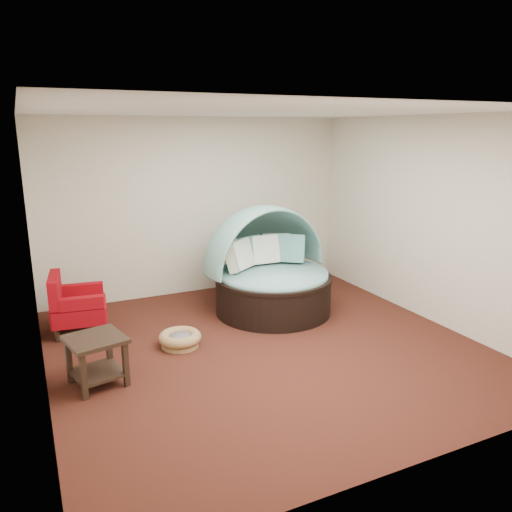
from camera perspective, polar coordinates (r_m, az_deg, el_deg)
name	(u,v)px	position (r m, az deg, el deg)	size (l,w,h in m)	color
floor	(266,347)	(6.25, 1.13, -10.38)	(5.00, 5.00, 0.00)	#431D13
wall_back	(197,207)	(8.09, -6.74, 5.61)	(5.00, 5.00, 0.00)	beige
wall_front	(420,302)	(3.82, 18.19, -5.00)	(5.00, 5.00, 0.00)	beige
wall_left	(33,260)	(5.23, -24.17, -0.39)	(5.00, 5.00, 0.00)	beige
wall_right	(429,220)	(7.26, 19.21, 3.91)	(5.00, 5.00, 0.00)	beige
ceiling	(267,111)	(5.68, 1.27, 16.20)	(5.00, 5.00, 0.00)	white
canopy_daybed	(269,263)	(7.26, 1.51, -0.79)	(1.96, 1.91, 1.55)	black
pet_basket	(180,339)	(6.32, -8.68, -9.34)	(0.59, 0.59, 0.18)	olive
red_armchair	(75,305)	(6.99, -20.01, -5.29)	(0.77, 0.77, 0.81)	black
side_table	(96,354)	(5.54, -17.77, -10.62)	(0.66, 0.66, 0.53)	black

